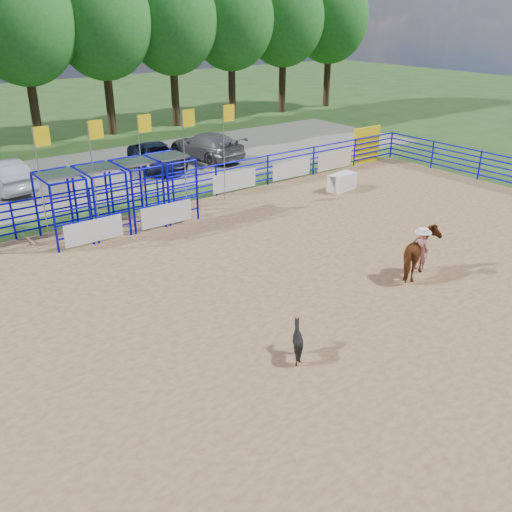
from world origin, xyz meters
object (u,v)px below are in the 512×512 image
(announcer_table, at_px, (342,182))
(car_d, at_px, (206,146))
(car_b, at_px, (2,175))
(horse_and_rider, at_px, (421,252))
(calf, at_px, (297,340))
(car_c, at_px, (157,157))

(announcer_table, bearing_deg, car_d, 101.62)
(car_b, bearing_deg, announcer_table, 136.27)
(car_b, bearing_deg, horse_and_rider, 107.29)
(horse_and_rider, distance_m, calf, 6.24)
(car_b, height_order, car_d, car_d)
(car_b, distance_m, car_c, 7.79)
(car_c, bearing_deg, calf, -97.92)
(horse_and_rider, relative_size, calf, 2.57)
(horse_and_rider, distance_m, car_c, 17.08)
(announcer_table, relative_size, car_b, 0.33)
(calf, height_order, car_c, car_c)
(horse_and_rider, bearing_deg, calf, -169.73)
(announcer_table, height_order, car_c, car_c)
(calf, relative_size, car_c, 0.19)
(car_c, bearing_deg, car_d, 14.78)
(horse_and_rider, height_order, car_c, horse_and_rider)
(horse_and_rider, relative_size, car_b, 0.51)
(announcer_table, distance_m, car_d, 9.25)
(announcer_table, xyz_separation_m, car_c, (-5.17, 8.76, 0.26))
(horse_and_rider, xyz_separation_m, car_c, (-0.37, 17.08, -0.21))
(horse_and_rider, relative_size, car_d, 0.44)
(announcer_table, distance_m, horse_and_rider, 9.61)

